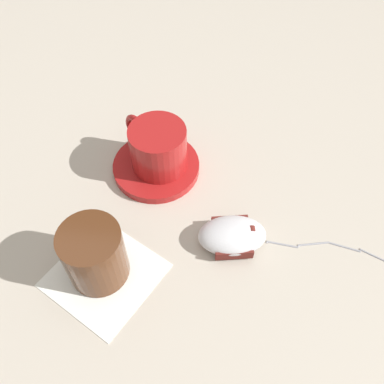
{
  "coord_description": "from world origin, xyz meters",
  "views": [
    {
      "loc": [
        -0.12,
        0.32,
        0.54
      ],
      "look_at": [
        -0.07,
        -0.05,
        0.03
      ],
      "focal_mm": 40.0,
      "sensor_mm": 36.0,
      "label": 1
    }
  ],
  "objects_px": {
    "coffee_cup": "(157,147)",
    "drinking_glass": "(94,255)",
    "computer_mouse": "(232,235)",
    "saucer": "(157,167)"
  },
  "relations": [
    {
      "from": "coffee_cup",
      "to": "computer_mouse",
      "type": "xyz_separation_m",
      "value": [
        -0.13,
        0.12,
        -0.03
      ]
    },
    {
      "from": "coffee_cup",
      "to": "drinking_glass",
      "type": "xyz_separation_m",
      "value": [
        0.04,
        0.2,
        -0.0
      ]
    },
    {
      "from": "coffee_cup",
      "to": "drinking_glass",
      "type": "height_order",
      "value": "drinking_glass"
    },
    {
      "from": "computer_mouse",
      "to": "coffee_cup",
      "type": "bearing_deg",
      "value": -42.99
    },
    {
      "from": "saucer",
      "to": "coffee_cup",
      "type": "height_order",
      "value": "coffee_cup"
    },
    {
      "from": "computer_mouse",
      "to": "drinking_glass",
      "type": "height_order",
      "value": "drinking_glass"
    },
    {
      "from": "computer_mouse",
      "to": "drinking_glass",
      "type": "distance_m",
      "value": 0.19
    },
    {
      "from": "saucer",
      "to": "computer_mouse",
      "type": "relative_size",
      "value": 1.29
    },
    {
      "from": "coffee_cup",
      "to": "drinking_glass",
      "type": "bearing_deg",
      "value": 77.04
    },
    {
      "from": "saucer",
      "to": "coffee_cup",
      "type": "xyz_separation_m",
      "value": [
        -0.0,
        -0.0,
        0.04
      ]
    }
  ]
}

